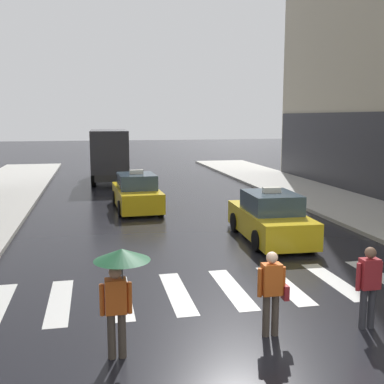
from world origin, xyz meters
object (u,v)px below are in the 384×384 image
at_px(box_truck, 109,153).
at_px(pedestrian_plain_coat, 369,283).
at_px(pedestrian_with_handbag, 272,289).
at_px(pedestrian_with_umbrella, 120,273).
at_px(taxi_lead, 270,218).
at_px(taxi_second, 137,193).

xyz_separation_m(box_truck, pedestrian_plain_coat, (4.21, -22.68, -0.91)).
relative_size(box_truck, pedestrian_plain_coat, 4.59).
bearing_deg(box_truck, pedestrian_with_handbag, -84.30).
relative_size(pedestrian_with_umbrella, pedestrian_plain_coat, 1.18).
bearing_deg(pedestrian_plain_coat, pedestrian_with_umbrella, -177.92).
bearing_deg(pedestrian_plain_coat, box_truck, 100.52).
relative_size(taxi_lead, pedestrian_plain_coat, 2.78).
height_order(taxi_lead, taxi_second, same).
xyz_separation_m(pedestrian_with_umbrella, pedestrian_plain_coat, (4.80, 0.17, -0.58)).
height_order(taxi_second, pedestrian_plain_coat, taxi_second).
bearing_deg(pedestrian_with_umbrella, pedestrian_with_handbag, 5.26).
xyz_separation_m(box_truck, pedestrian_with_handbag, (2.25, -22.59, -0.92)).
height_order(box_truck, pedestrian_with_handbag, box_truck).
bearing_deg(taxi_second, taxi_lead, -57.76).
distance_m(taxi_second, box_truck, 9.58).
bearing_deg(taxi_lead, pedestrian_with_handbag, -110.81).
distance_m(taxi_lead, box_truck, 16.52).
height_order(taxi_lead, pedestrian_with_handbag, taxi_lead).
relative_size(taxi_lead, taxi_second, 1.00).
bearing_deg(taxi_second, box_truck, 95.36).
distance_m(taxi_lead, pedestrian_with_handbag, 7.32).
bearing_deg(taxi_second, pedestrian_with_handbag, -84.06).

